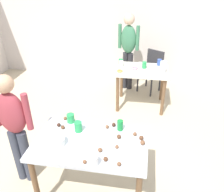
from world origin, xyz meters
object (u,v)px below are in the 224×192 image
object	(u,v)px
pitcher_far	(163,67)
person_girl_near	(14,123)
dining_table_far	(142,76)
mixing_bowl	(55,141)
person_adult_far	(128,46)
soda_can	(120,125)
dining_table_near	(91,149)
chair_far_table	(152,69)

from	to	relation	value
pitcher_far	person_girl_near	bearing A→B (deg)	-131.19
dining_table_far	person_girl_near	size ratio (longest dim) A/B	0.65
pitcher_far	mixing_bowl	bearing A→B (deg)	-118.85
person_adult_far	soda_can	world-z (taller)	person_adult_far
dining_table_near	person_adult_far	size ratio (longest dim) A/B	0.75
dining_table_far	pitcher_far	world-z (taller)	pitcher_far
dining_table_near	mixing_bowl	distance (m)	0.39
dining_table_near	chair_far_table	distance (m)	2.84
chair_far_table	mixing_bowl	world-z (taller)	chair_far_table
person_adult_far	dining_table_near	bearing A→B (deg)	-92.36
person_adult_far	soda_can	bearing A→B (deg)	-86.28
dining_table_near	pitcher_far	xyz separation A→B (m)	(0.80, 1.97, 0.21)
dining_table_near	mixing_bowl	world-z (taller)	mixing_bowl
mixing_bowl	soda_can	world-z (taller)	soda_can
person_girl_near	mixing_bowl	size ratio (longest dim) A/B	7.01
soda_can	pitcher_far	world-z (taller)	pitcher_far
mixing_bowl	soda_can	xyz separation A→B (m)	(0.62, 0.35, 0.02)
person_adult_far	mixing_bowl	bearing A→B (deg)	-99.05
dining_table_far	person_girl_near	bearing A→B (deg)	-123.20
person_girl_near	pitcher_far	bearing A→B (deg)	48.81
chair_far_table	person_girl_near	world-z (taller)	person_girl_near
dining_table_near	soda_can	bearing A→B (deg)	41.78
person_adult_far	person_girl_near	bearing A→B (deg)	-110.02
chair_far_table	mixing_bowl	distance (m)	3.04
chair_far_table	mixing_bowl	size ratio (longest dim) A/B	4.30
person_adult_far	soda_can	distance (m)	2.54
person_girl_near	person_adult_far	size ratio (longest dim) A/B	0.89
dining_table_near	dining_table_far	bearing A→B (deg)	77.92
chair_far_table	soda_can	world-z (taller)	soda_can
person_girl_near	person_adult_far	world-z (taller)	person_adult_far
person_girl_near	mixing_bowl	xyz separation A→B (m)	(0.53, -0.16, -0.05)
person_girl_near	person_adult_far	xyz separation A→B (m)	(0.99, 2.72, 0.12)
mixing_bowl	pitcher_far	distance (m)	2.37
chair_far_table	pitcher_far	size ratio (longest dim) A/B	4.22
person_girl_near	dining_table_near	bearing A→B (deg)	-3.88
mixing_bowl	dining_table_near	bearing A→B (deg)	16.41
soda_can	pitcher_far	distance (m)	1.80
person_girl_near	mixing_bowl	bearing A→B (deg)	-16.83
mixing_bowl	soda_can	bearing A→B (deg)	29.35
dining_table_far	dining_table_near	bearing A→B (deg)	-102.08
dining_table_near	pitcher_far	size ratio (longest dim) A/B	5.78
chair_far_table	person_adult_far	world-z (taller)	person_adult_far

